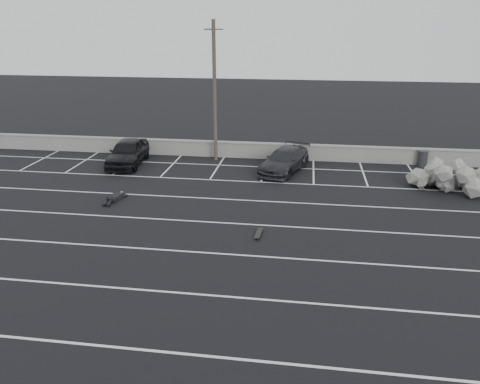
% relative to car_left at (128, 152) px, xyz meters
% --- Properties ---
extents(ground, '(120.00, 120.00, 0.00)m').
position_rel_car_left_xyz_m(ground, '(7.81, -11.32, -0.82)').
color(ground, black).
rests_on(ground, ground).
extents(seawall, '(50.00, 0.45, 1.06)m').
position_rel_car_left_xyz_m(seawall, '(7.81, 2.68, -0.27)').
color(seawall, gray).
rests_on(seawall, ground).
extents(stall_lines, '(36.00, 20.05, 0.01)m').
position_rel_car_left_xyz_m(stall_lines, '(7.73, -6.92, -0.81)').
color(stall_lines, silver).
rests_on(stall_lines, ground).
extents(car_left, '(2.32, 4.95, 1.64)m').
position_rel_car_left_xyz_m(car_left, '(0.00, 0.00, 0.00)').
color(car_left, black).
rests_on(car_left, ground).
extents(car_right, '(3.40, 5.13, 1.38)m').
position_rel_car_left_xyz_m(car_right, '(10.01, -0.07, -0.13)').
color(car_right, '#232429').
rests_on(car_right, ground).
extents(utility_pole, '(1.18, 0.24, 8.81)m').
position_rel_car_left_xyz_m(utility_pole, '(5.37, 1.88, 3.64)').
color(utility_pole, '#4C4238').
rests_on(utility_pole, ground).
extents(trash_bin, '(0.86, 0.86, 1.01)m').
position_rel_car_left_xyz_m(trash_bin, '(18.63, 2.28, -0.31)').
color(trash_bin, '#28282A').
rests_on(trash_bin, ground).
extents(riprap_pile, '(4.81, 3.08, 1.16)m').
position_rel_car_left_xyz_m(riprap_pile, '(19.06, -2.06, -0.33)').
color(riprap_pile, gray).
rests_on(riprap_pile, ground).
extents(person, '(1.42, 2.51, 0.46)m').
position_rel_car_left_xyz_m(person, '(1.68, -6.06, -0.59)').
color(person, black).
rests_on(person, ground).
extents(skateboard, '(0.29, 0.89, 0.11)m').
position_rel_car_left_xyz_m(skateboard, '(9.41, -9.45, -0.74)').
color(skateboard, black).
rests_on(skateboard, ground).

